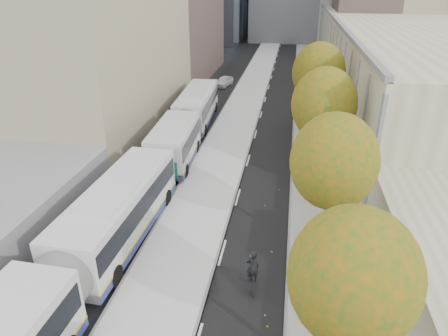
% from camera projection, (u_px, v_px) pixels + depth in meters
% --- Properties ---
extents(bus_platform, '(4.25, 150.00, 0.15)m').
position_uv_depth(bus_platform, '(239.00, 116.00, 41.96)').
color(bus_platform, silver).
rests_on(bus_platform, ground).
extents(sidewalk, '(4.75, 150.00, 0.08)m').
position_uv_depth(sidewalk, '(316.00, 120.00, 40.76)').
color(sidewalk, gray).
rests_on(sidewalk, ground).
extents(building_tan, '(18.00, 92.00, 8.00)m').
position_uv_depth(building_tan, '(385.00, 42.00, 63.13)').
color(building_tan, tan).
rests_on(building_tan, ground).
extents(bus_shelter, '(1.90, 4.40, 2.53)m').
position_uv_depth(bus_shelter, '(376.00, 244.00, 18.21)').
color(bus_shelter, '#383A3F').
rests_on(bus_shelter, sidewalk).
extents(tree_b, '(4.00, 4.00, 6.97)m').
position_uv_depth(tree_b, '(353.00, 277.00, 12.00)').
color(tree_b, '#2E2216').
rests_on(tree_b, sidewalk).
extents(tree_c, '(4.20, 4.20, 7.28)m').
position_uv_depth(tree_c, '(334.00, 162.00, 19.03)').
color(tree_c, '#2E2216').
rests_on(tree_c, sidewalk).
extents(tree_d, '(4.40, 4.40, 7.60)m').
position_uv_depth(tree_d, '(324.00, 104.00, 26.94)').
color(tree_d, '#2E2216').
rests_on(tree_d, sidewalk).
extents(tree_e, '(4.60, 4.60, 7.92)m').
position_uv_depth(tree_e, '(319.00, 73.00, 34.85)').
color(tree_e, '#2E2216').
rests_on(tree_e, sidewalk).
extents(bus_near, '(3.33, 19.42, 3.23)m').
position_uv_depth(bus_near, '(79.00, 260.00, 17.85)').
color(bus_near, silver).
rests_on(bus_near, ground).
extents(bus_far, '(3.82, 19.11, 3.17)m').
position_uv_depth(bus_far, '(189.00, 119.00, 35.82)').
color(bus_far, silver).
rests_on(bus_far, ground).
extents(cyclist, '(0.75, 1.70, 2.11)m').
position_uv_depth(cyclist, '(252.00, 275.00, 18.42)').
color(cyclist, black).
rests_on(cyclist, ground).
extents(distant_car, '(2.38, 4.12, 1.32)m').
position_uv_depth(distant_car, '(224.00, 81.00, 53.48)').
color(distant_car, silver).
rests_on(distant_car, ground).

